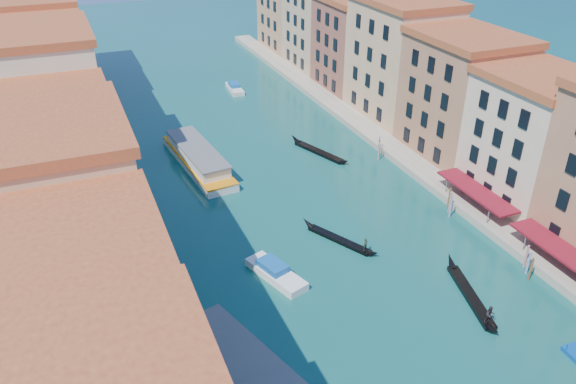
# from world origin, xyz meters

# --- Properties ---
(left_bank_palazzos) EXTENTS (12.80, 128.40, 21.00)m
(left_bank_palazzos) POSITION_xyz_m (-26.00, 64.68, 9.71)
(left_bank_palazzos) COLOR #BEB288
(left_bank_palazzos) RESTS_ON ground
(right_bank_palazzos) EXTENTS (12.80, 128.40, 21.00)m
(right_bank_palazzos) POSITION_xyz_m (30.00, 65.00, 9.75)
(right_bank_palazzos) COLOR #AF5942
(right_bank_palazzos) RESTS_ON ground
(quay) EXTENTS (4.00, 140.00, 1.00)m
(quay) POSITION_xyz_m (22.00, 65.00, 0.50)
(quay) COLOR gray
(quay) RESTS_ON ground
(restaurant_awnings) EXTENTS (3.20, 44.55, 3.12)m
(restaurant_awnings) POSITION_xyz_m (22.19, 23.00, 2.99)
(restaurant_awnings) COLOR maroon
(restaurant_awnings) RESTS_ON ground
(mooring_poles_right) EXTENTS (1.44, 54.24, 3.20)m
(mooring_poles_right) POSITION_xyz_m (19.10, 28.80, 1.30)
(mooring_poles_right) COLOR brown
(mooring_poles_right) RESTS_ON ground
(vaporetto_far) EXTENTS (6.61, 20.82, 3.04)m
(vaporetto_far) POSITION_xyz_m (-7.73, 65.42, 1.37)
(vaporetto_far) COLOR white
(vaporetto_far) RESTS_ON ground
(gondola_fore) EXTENTS (6.01, 10.59, 2.29)m
(gondola_fore) POSITION_xyz_m (2.86, 39.37, 0.39)
(gondola_fore) COLOR black
(gondola_fore) RESTS_ON ground
(gondola_right) EXTENTS (4.25, 12.77, 2.59)m
(gondola_right) POSITION_xyz_m (10.71, 24.69, 0.49)
(gondola_right) COLOR black
(gondola_right) RESTS_ON ground
(gondola_far) EXTENTS (5.43, 12.59, 1.85)m
(gondola_far) POSITION_xyz_m (10.89, 62.75, 0.38)
(gondola_far) COLOR black
(gondola_far) RESTS_ON ground
(motorboat_mid) EXTENTS (4.90, 8.30, 1.64)m
(motorboat_mid) POSITION_xyz_m (-6.69, 35.89, 0.64)
(motorboat_mid) COLOR white
(motorboat_mid) RESTS_ON ground
(motorboat_far) EXTENTS (2.74, 7.45, 1.52)m
(motorboat_far) POSITION_xyz_m (7.66, 96.09, 0.59)
(motorboat_far) COLOR silver
(motorboat_far) RESTS_ON ground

